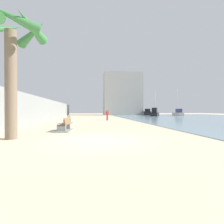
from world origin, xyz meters
name	(u,v)px	position (x,y,z in m)	size (l,w,h in m)	color
ground_plane	(92,120)	(0.00, 18.00, 0.00)	(120.00, 120.00, 0.00)	beige
seawall	(41,109)	(-7.50, 18.00, 1.66)	(0.80, 64.00, 3.32)	gray
palm_tree	(10,42)	(-4.53, 0.93, 5.02)	(3.65, 3.70, 6.95)	#7A6651
bench_near	(64,128)	(-2.28, 4.24, 0.23)	(1.30, 2.20, 0.98)	gray
bench_far	(67,122)	(-2.93, 11.20, 0.23)	(1.17, 2.13, 0.98)	gray
person_walking	(107,114)	(2.16, 16.84, 0.93)	(0.49, 0.30, 1.62)	#B22D33
boat_far_left	(155,113)	(16.34, 34.12, 0.82)	(4.10, 5.77, 6.38)	black
boat_nearest	(148,113)	(17.54, 43.00, 0.78)	(3.70, 4.62, 1.95)	black
boat_mid_bay	(178,113)	(24.12, 36.77, 0.76)	(2.33, 5.83, 7.21)	beige
harbor_building	(122,94)	(10.10, 46.00, 6.68)	(12.00, 6.00, 13.36)	#ADAAA3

